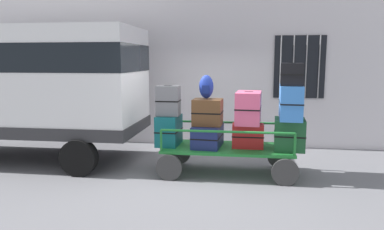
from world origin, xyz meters
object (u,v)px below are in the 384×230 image
object	(u,v)px
van	(28,80)
suitcase_left_bottom	(169,130)
suitcase_midright_bottom	(289,134)
suitcase_center_bottom	(248,136)
luggage_cart	(227,152)
suitcase_left_middle	(168,101)
backpack	(206,87)
suitcase_midleft_bottom	(208,136)
suitcase_midright_middle	(291,102)
suitcase_center_middle	(248,108)
suitcase_midleft_middle	(208,112)
suitcase_midright_top	(292,74)

from	to	relation	value
van	suitcase_left_bottom	world-z (taller)	van
suitcase_midright_bottom	suitcase_center_bottom	bearing A→B (deg)	178.82
luggage_cart	suitcase_midright_bottom	bearing A→B (deg)	-1.25
suitcase_left_middle	backpack	distance (m)	0.77
suitcase_midleft_bottom	suitcase_midright_middle	size ratio (longest dim) A/B	0.86
backpack	suitcase_center_middle	bearing A→B (deg)	-2.50
luggage_cart	backpack	bearing A→B (deg)	175.45
suitcase_center_middle	suitcase_midright_middle	size ratio (longest dim) A/B	0.81
suitcase_midleft_middle	suitcase_center_middle	distance (m)	0.77
suitcase_midright_top	suitcase_left_middle	bearing A→B (deg)	-179.47
suitcase_left_bottom	suitcase_midright_bottom	distance (m)	2.28
luggage_cart	suitcase_midright_bottom	distance (m)	1.20
van	suitcase_midleft_middle	world-z (taller)	van
suitcase_midright_bottom	backpack	size ratio (longest dim) A/B	1.50
suitcase_left_bottom	suitcase_left_middle	distance (m)	0.58
suitcase_left_middle	suitcase_midright_bottom	world-z (taller)	suitcase_left_middle
suitcase_left_bottom	suitcase_midright_bottom	xyz separation A→B (m)	(2.28, -0.04, -0.00)
suitcase_center_bottom	suitcase_midright_top	size ratio (longest dim) A/B	0.65
van	suitcase_left_middle	distance (m)	3.22
van	suitcase_center_bottom	world-z (taller)	van
suitcase_center_bottom	suitcase_midleft_middle	bearing A→B (deg)	-178.65
suitcase_left_middle	suitcase_midleft_middle	xyz separation A→B (m)	(0.76, -0.02, -0.20)
suitcase_left_bottom	suitcase_midright_middle	xyz separation A→B (m)	(2.28, -0.04, 0.59)
van	suitcase_center_middle	size ratio (longest dim) A/B	6.12
suitcase_midright_middle	suitcase_midright_top	size ratio (longest dim) A/B	1.08
luggage_cart	suitcase_midright_top	bearing A→B (deg)	0.54
van	suitcase_midright_top	bearing A→B (deg)	-4.77
van	backpack	xyz separation A→B (m)	(3.89, -0.43, -0.07)
van	luggage_cart	distance (m)	4.52
suitcase_midleft_middle	luggage_cart	bearing A→B (deg)	4.07
suitcase_midright_middle	suitcase_midleft_middle	bearing A→B (deg)	-179.64
suitcase_midright_bottom	suitcase_midright_middle	size ratio (longest dim) A/B	0.68
suitcase_center_bottom	suitcase_midleft_bottom	bearing A→B (deg)	179.35
suitcase_midleft_bottom	suitcase_midright_middle	xyz separation A→B (m)	(1.52, -0.02, 0.68)
van	suitcase_midright_middle	xyz separation A→B (m)	(5.44, -0.48, -0.33)
suitcase_center_middle	suitcase_left_bottom	bearing A→B (deg)	179.26
suitcase_midright_middle	backpack	world-z (taller)	backpack
suitcase_left_bottom	suitcase_midright_top	distance (m)	2.53
suitcase_midright_bottom	backpack	xyz separation A→B (m)	(-1.55, 0.06, 0.85)
suitcase_midright_bottom	suitcase_midright_top	size ratio (longest dim) A/B	0.73
van	luggage_cart	xyz separation A→B (m)	(4.30, -0.46, -1.31)
suitcase_center_bottom	suitcase_midright_middle	xyz separation A→B (m)	(0.76, -0.01, 0.65)
suitcase_midleft_middle	suitcase_center_bottom	bearing A→B (deg)	1.35
suitcase_left_bottom	suitcase_midright_top	xyz separation A→B (m)	(2.28, -0.01, 1.10)
van	suitcase_left_bottom	bearing A→B (deg)	-8.03
suitcase_center_bottom	suitcase_left_middle	bearing A→B (deg)	-179.95
suitcase_midright_middle	backpack	size ratio (longest dim) A/B	2.22
suitcase_midright_middle	suitcase_center_bottom	bearing A→B (deg)	179.38
backpack	suitcase_midright_top	bearing A→B (deg)	-0.83
suitcase_left_bottom	suitcase_midright_middle	bearing A→B (deg)	-0.89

